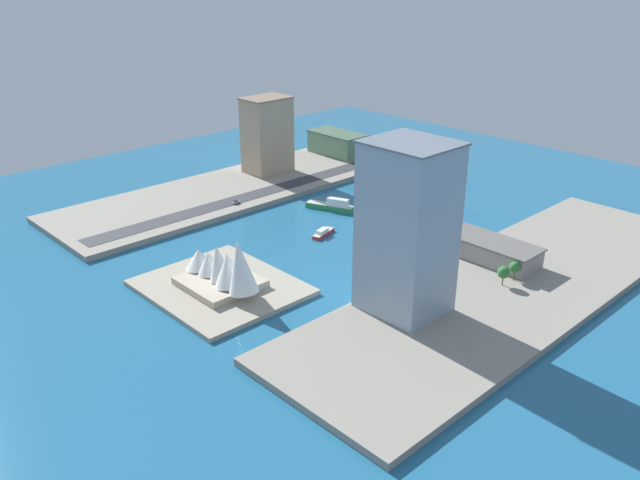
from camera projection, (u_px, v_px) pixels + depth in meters
ground_plane at (355, 229)px, 336.93m from camera, size 440.00×440.00×0.00m
quay_west at (512, 285)px, 275.04m from camera, size 70.00×240.00×2.95m
quay_east at (247, 186)px, 397.64m from camera, size 70.00×240.00×2.95m
peninsula_point at (221, 287)px, 274.59m from camera, size 64.52×55.55×2.00m
road_strip at (268, 191)px, 383.63m from camera, size 12.36×228.00×0.15m
tugboat_red at (323, 233)px, 328.84m from camera, size 8.24×16.94×3.61m
patrol_launch_navy at (415, 176)px, 415.12m from camera, size 13.85×7.53×3.88m
ferry_green_doubledeck at (332, 205)px, 362.41m from camera, size 29.45×16.09×6.96m
barge_flat_brown at (417, 253)px, 305.92m from camera, size 12.95×27.91×3.29m
sailboat_small_white at (455, 206)px, 365.55m from camera, size 7.46×11.24×11.57m
carpark_squat_concrete at (492, 250)px, 293.92m from camera, size 43.45×19.24×9.20m
apartment_midrise_tan at (267, 135)px, 411.56m from camera, size 21.31×28.94×47.40m
terminal_long_green at (337, 143)px, 454.72m from camera, size 41.24×21.25×15.34m
tower_tall_glass at (407, 229)px, 241.36m from camera, size 31.19×27.82×66.53m
hatchback_blue at (361, 164)px, 431.64m from camera, size 2.02×4.78×1.58m
sedan_silver at (236, 202)px, 363.18m from camera, size 1.98×4.57×1.73m
traffic_light_waterfront at (300, 180)px, 388.68m from camera, size 0.36×0.36×6.50m
opera_landmark at (223, 269)px, 268.74m from camera, size 45.04×28.58×25.78m
park_tree_cluster at (506, 264)px, 277.70m from camera, size 15.18×19.24×8.52m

